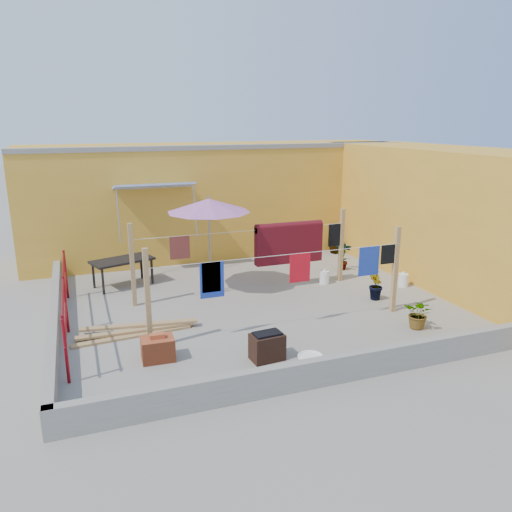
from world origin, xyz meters
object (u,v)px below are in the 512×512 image
at_px(brazier, 267,346).
at_px(white_basin, 311,357).
at_px(patio_umbrella, 209,206).
at_px(outdoor_table, 122,262).
at_px(brick_stack, 158,349).
at_px(water_jug_a, 403,280).
at_px(green_hose, 292,257).
at_px(water_jug_b, 324,277).
at_px(plant_back_a, 273,247).

height_order(brazier, white_basin, brazier).
xyz_separation_m(patio_umbrella, outdoor_table, (-1.85, 1.16, -1.42)).
distance_m(brick_stack, water_jug_a, 6.41).
xyz_separation_m(brazier, green_hose, (2.98, 5.60, -0.20)).
xyz_separation_m(outdoor_table, brazier, (1.84, -4.76, -0.36)).
bearing_deg(white_basin, water_jug_a, 35.22).
bearing_deg(brick_stack, patio_umbrella, 60.19).
bearing_deg(brick_stack, water_jug_b, 30.46).
bearing_deg(water_jug_b, green_hose, 84.90).
bearing_deg(green_hose, plant_back_a, 167.96).
relative_size(patio_umbrella, white_basin, 5.12).
height_order(patio_umbrella, water_jug_a, patio_umbrella).
height_order(white_basin, plant_back_a, plant_back_a).
relative_size(water_jug_b, green_hose, 0.76).
distance_m(outdoor_table, water_jug_a, 6.73).
bearing_deg(patio_umbrella, water_jug_a, -15.15).
height_order(water_jug_a, water_jug_b, water_jug_b).
bearing_deg(water_jug_b, patio_umbrella, 172.58).
xyz_separation_m(white_basin, plant_back_a, (1.76, 5.98, 0.30)).
bearing_deg(brazier, patio_umbrella, 89.87).
bearing_deg(brazier, white_basin, -20.97).
relative_size(patio_umbrella, water_jug_b, 6.13).
xyz_separation_m(outdoor_table, green_hose, (4.82, 0.84, -0.56)).
xyz_separation_m(brazier, white_basin, (0.68, -0.26, -0.20)).
bearing_deg(green_hose, water_jug_a, -65.46).
bearing_deg(patio_umbrella, brazier, -90.13).
bearing_deg(water_jug_b, brazier, -130.53).
height_order(white_basin, water_jug_a, water_jug_a).
bearing_deg(water_jug_a, outdoor_table, 159.39).
relative_size(brick_stack, green_hose, 1.15).
height_order(outdoor_table, green_hose, outdoor_table).
distance_m(patio_umbrella, outdoor_table, 2.61).
relative_size(patio_umbrella, water_jug_a, 6.25).
xyz_separation_m(brick_stack, water_jug_b, (4.48, 2.63, -0.04)).
xyz_separation_m(green_hose, plant_back_a, (-0.55, 0.12, 0.31)).
bearing_deg(water_jug_a, white_basin, -144.78).
bearing_deg(brazier, outdoor_table, 111.14).
height_order(brick_stack, water_jug_a, brick_stack).
xyz_separation_m(patio_umbrella, brazier, (-0.01, -3.60, -1.78)).
relative_size(white_basin, green_hose, 0.91).
bearing_deg(brazier, green_hose, 61.98).
height_order(brazier, plant_back_a, plant_back_a).
xyz_separation_m(white_basin, water_jug_a, (3.77, 2.66, 0.12)).
relative_size(patio_umbrella, outdoor_table, 1.44).
bearing_deg(water_jug_b, outdoor_table, 161.73).
bearing_deg(plant_back_a, white_basin, -106.38).
xyz_separation_m(brick_stack, white_basin, (2.38, -0.87, -0.16)).
height_order(outdoor_table, water_jug_a, outdoor_table).
distance_m(outdoor_table, brick_stack, 4.18).
distance_m(white_basin, water_jug_b, 4.08).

